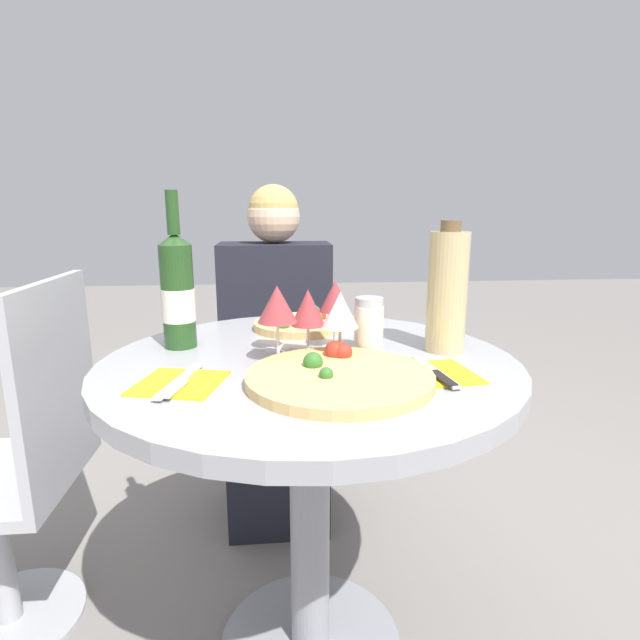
{
  "coord_description": "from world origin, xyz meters",
  "views": [
    {
      "loc": [
        -0.07,
        -1.03,
        1.08
      ],
      "look_at": [
        0.02,
        -0.07,
        0.85
      ],
      "focal_mm": 28.0,
      "sensor_mm": 36.0,
      "label": 1
    }
  ],
  "objects_px": {
    "chair_empty_side": "(17,472)",
    "pizza_large": "(339,376)",
    "chair_behind_diner": "(277,377)",
    "dining_table": "(309,426)",
    "seated_diner": "(277,370)",
    "tall_carafe": "(447,291)",
    "wine_bottle": "(178,291)"
  },
  "relations": [
    {
      "from": "tall_carafe",
      "to": "chair_empty_side",
      "type": "bearing_deg",
      "value": 173.5
    },
    {
      "from": "chair_behind_diner",
      "to": "pizza_large",
      "type": "distance_m",
      "value": 1.02
    },
    {
      "from": "dining_table",
      "to": "seated_diner",
      "type": "distance_m",
      "value": 0.66
    },
    {
      "from": "tall_carafe",
      "to": "seated_diner",
      "type": "bearing_deg",
      "value": 121.6
    },
    {
      "from": "dining_table",
      "to": "chair_empty_side",
      "type": "bearing_deg",
      "value": 168.21
    },
    {
      "from": "dining_table",
      "to": "wine_bottle",
      "type": "xyz_separation_m",
      "value": [
        -0.29,
        0.12,
        0.29
      ]
    },
    {
      "from": "pizza_large",
      "to": "tall_carafe",
      "type": "xyz_separation_m",
      "value": [
        0.27,
        0.18,
        0.13
      ]
    },
    {
      "from": "chair_behind_diner",
      "to": "seated_diner",
      "type": "relative_size",
      "value": 0.79
    },
    {
      "from": "dining_table",
      "to": "tall_carafe",
      "type": "distance_m",
      "value": 0.43
    },
    {
      "from": "chair_empty_side",
      "to": "tall_carafe",
      "type": "distance_m",
      "value": 1.13
    },
    {
      "from": "wine_bottle",
      "to": "tall_carafe",
      "type": "distance_m",
      "value": 0.61
    },
    {
      "from": "seated_diner",
      "to": "pizza_large",
      "type": "relative_size",
      "value": 3.27
    },
    {
      "from": "pizza_large",
      "to": "tall_carafe",
      "type": "bearing_deg",
      "value": 34.82
    },
    {
      "from": "chair_behind_diner",
      "to": "tall_carafe",
      "type": "xyz_separation_m",
      "value": [
        0.38,
        -0.77,
        0.46
      ]
    },
    {
      "from": "chair_empty_side",
      "to": "wine_bottle",
      "type": "distance_m",
      "value": 0.62
    },
    {
      "from": "seated_diner",
      "to": "tall_carafe",
      "type": "xyz_separation_m",
      "value": [
        0.38,
        -0.62,
        0.38
      ]
    },
    {
      "from": "wine_bottle",
      "to": "chair_behind_diner",
      "type": "bearing_deg",
      "value": 71.96
    },
    {
      "from": "chair_behind_diner",
      "to": "tall_carafe",
      "type": "bearing_deg",
      "value": 116.41
    },
    {
      "from": "chair_behind_diner",
      "to": "seated_diner",
      "type": "bearing_deg",
      "value": 90.0
    },
    {
      "from": "dining_table",
      "to": "chair_empty_side",
      "type": "xyz_separation_m",
      "value": [
        -0.72,
        0.15,
        -0.16
      ]
    },
    {
      "from": "chair_empty_side",
      "to": "tall_carafe",
      "type": "xyz_separation_m",
      "value": [
        1.03,
        -0.12,
        0.46
      ]
    },
    {
      "from": "seated_diner",
      "to": "dining_table",
      "type": "bearing_deg",
      "value": 96.21
    },
    {
      "from": "pizza_large",
      "to": "tall_carafe",
      "type": "distance_m",
      "value": 0.35
    },
    {
      "from": "seated_diner",
      "to": "tall_carafe",
      "type": "height_order",
      "value": "seated_diner"
    },
    {
      "from": "chair_behind_diner",
      "to": "pizza_large",
      "type": "relative_size",
      "value": 2.58
    },
    {
      "from": "chair_behind_diner",
      "to": "chair_empty_side",
      "type": "distance_m",
      "value": 0.92
    },
    {
      "from": "seated_diner",
      "to": "chair_empty_side",
      "type": "distance_m",
      "value": 0.82
    },
    {
      "from": "chair_behind_diner",
      "to": "chair_empty_side",
      "type": "xyz_separation_m",
      "value": [
        -0.65,
        -0.65,
        0.0
      ]
    },
    {
      "from": "pizza_large",
      "to": "wine_bottle",
      "type": "relative_size",
      "value": 0.98
    },
    {
      "from": "chair_empty_side",
      "to": "pizza_large",
      "type": "bearing_deg",
      "value": -111.57
    },
    {
      "from": "seated_diner",
      "to": "pizza_large",
      "type": "xyz_separation_m",
      "value": [
        0.12,
        -0.81,
        0.26
      ]
    },
    {
      "from": "seated_diner",
      "to": "chair_behind_diner",
      "type": "bearing_deg",
      "value": -90.0
    }
  ]
}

